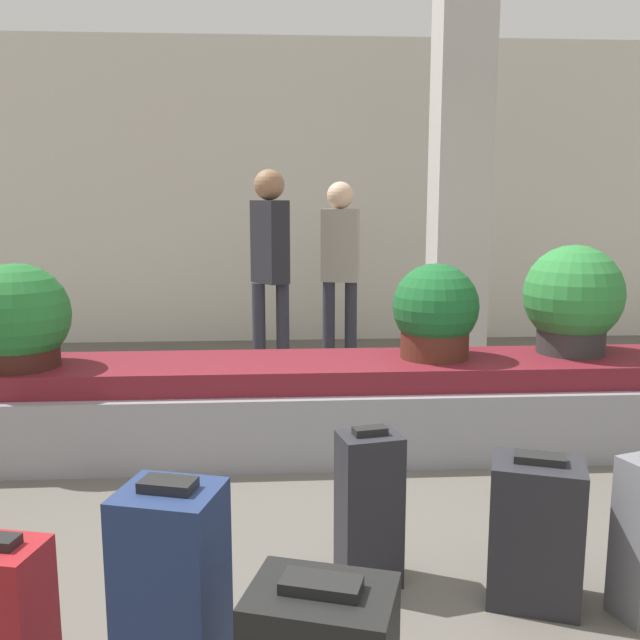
{
  "coord_description": "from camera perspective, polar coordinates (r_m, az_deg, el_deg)",
  "views": [
    {
      "loc": [
        -0.28,
        -2.6,
        1.56
      ],
      "look_at": [
        0.0,
        1.67,
        0.82
      ],
      "focal_mm": 40.0,
      "sensor_mm": 36.0,
      "label": 1
    }
  ],
  "objects": [
    {
      "name": "potted_plant_1",
      "position": [
        4.81,
        19.58,
        1.52
      ],
      "size": [
        0.63,
        0.63,
        0.69
      ],
      "color": "#2D2D2D",
      "rests_on": "carousel"
    },
    {
      "name": "suitcase_7",
      "position": [
        2.98,
        3.94,
        -14.81
      ],
      "size": [
        0.27,
        0.23,
        0.66
      ],
      "rotation": [
        0.0,
        0.0,
        0.2
      ],
      "color": "#232328",
      "rests_on": "ground_plane"
    },
    {
      "name": "potted_plant_0",
      "position": [
        4.47,
        9.22,
        0.57
      ],
      "size": [
        0.53,
        0.53,
        0.59
      ],
      "color": "#4C2319",
      "rests_on": "carousel"
    },
    {
      "name": "suitcase_6",
      "position": [
        2.98,
        16.86,
        -15.88
      ],
      "size": [
        0.41,
        0.37,
        0.6
      ],
      "rotation": [
        0.0,
        0.0,
        -0.35
      ],
      "color": "#232328",
      "rests_on": "ground_plane"
    },
    {
      "name": "potted_plant_2",
      "position": [
        4.52,
        -23.02,
        0.04
      ],
      "size": [
        0.6,
        0.6,
        0.62
      ],
      "color": "#381914",
      "rests_on": "carousel"
    },
    {
      "name": "suitcase_4",
      "position": [
        2.5,
        -24.2,
        -21.83
      ],
      "size": [
        0.31,
        0.26,
        0.59
      ],
      "rotation": [
        0.0,
        0.0,
        -0.24
      ],
      "color": "maroon",
      "rests_on": "ground_plane"
    },
    {
      "name": "traveler_0",
      "position": [
        5.91,
        -4.02,
        5.13
      ],
      "size": [
        0.33,
        0.37,
        1.78
      ],
      "rotation": [
        0.0,
        0.0,
        2.16
      ],
      "color": "#282833",
      "rests_on": "ground_plane"
    },
    {
      "name": "traveler_1",
      "position": [
        6.37,
        1.62,
        4.9
      ],
      "size": [
        0.35,
        0.25,
        1.69
      ],
      "rotation": [
        0.0,
        0.0,
        -0.24
      ],
      "color": "#282833",
      "rests_on": "ground_plane"
    },
    {
      "name": "suitcase_2",
      "position": [
        2.25,
        -11.68,
        -21.99
      ],
      "size": [
        0.33,
        0.31,
        0.79
      ],
      "rotation": [
        0.0,
        0.0,
        -0.28
      ],
      "color": "navy",
      "rests_on": "ground_plane"
    },
    {
      "name": "back_wall",
      "position": [
        7.75,
        -1.71,
        10.13
      ],
      "size": [
        18.0,
        0.06,
        3.2
      ],
      "color": "beige",
      "rests_on": "ground_plane"
    },
    {
      "name": "pillar",
      "position": [
        6.11,
        11.06,
        10.04
      ],
      "size": [
        0.44,
        0.44,
        3.2
      ],
      "color": "beige",
      "rests_on": "ground_plane"
    },
    {
      "name": "carousel",
      "position": [
        4.47,
        0.0,
        -6.92
      ],
      "size": [
        6.28,
        0.83,
        0.57
      ],
      "color": "gray",
      "rests_on": "ground_plane"
    },
    {
      "name": "ground_plane",
      "position": [
        3.04,
        2.21,
        -20.99
      ],
      "size": [
        18.0,
        18.0,
        0.0
      ],
      "primitive_type": "plane",
      "color": "#59544C"
    }
  ]
}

